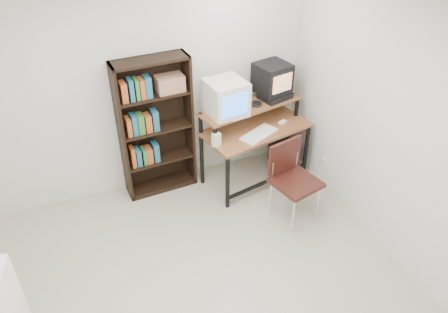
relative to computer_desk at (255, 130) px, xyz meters
name	(u,v)px	position (x,y,z in m)	size (l,w,h in m)	color
floor	(203,305)	(-1.25, -1.58, -0.70)	(4.00, 4.00, 0.01)	#B8B098
ceiling	(190,20)	(-1.25, -1.58, 1.90)	(4.00, 4.00, 0.01)	white
back_wall	(138,86)	(-1.25, 0.42, 0.60)	(4.00, 0.01, 2.60)	silver
right_wall	(411,140)	(0.75, -1.58, 0.60)	(0.01, 4.00, 2.60)	silver
computer_desk	(255,130)	(0.00, 0.00, 0.00)	(1.37, 0.88, 0.98)	brown
crt_monitor	(226,98)	(-0.36, 0.04, 0.47)	(0.46, 0.47, 0.39)	silver
vcr	(275,96)	(0.33, 0.15, 0.31)	(0.36, 0.26, 0.08)	black
crt_tv	(272,78)	(0.30, 0.21, 0.53)	(0.44, 0.43, 0.35)	black
cd_spindle	(257,104)	(0.04, 0.07, 0.30)	(0.12, 0.12, 0.05)	#26262B
keyboard	(259,135)	(-0.03, -0.18, 0.04)	(0.47, 0.21, 0.04)	silver
mousepad	(282,124)	(0.34, -0.04, 0.03)	(0.22, 0.18, 0.01)	black
mouse	(282,122)	(0.35, -0.04, 0.05)	(0.10, 0.06, 0.03)	white
desk_speaker	(216,140)	(-0.57, -0.20, 0.11)	(0.08, 0.07, 0.17)	silver
pc_tower	(283,153)	(0.46, 0.06, -0.49)	(0.20, 0.45, 0.42)	black
school_chair	(292,173)	(0.08, -0.77, -0.13)	(0.55, 0.55, 0.91)	black
bookshelf	(155,125)	(-1.13, 0.27, 0.16)	(0.85, 0.33, 1.66)	black
wall_outlet	(324,163)	(0.74, -0.43, -0.40)	(0.02, 0.08, 0.12)	beige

